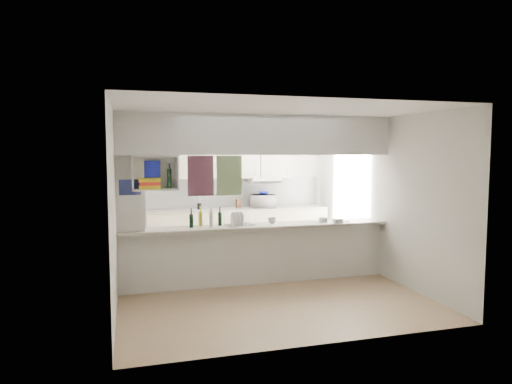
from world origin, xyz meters
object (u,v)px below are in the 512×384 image
object	(u,v)px
dish_rack	(240,220)
microwave	(263,201)
wine_bottles	(206,219)
bowl	(264,193)

from	to	relation	value
dish_rack	microwave	bearing A→B (deg)	53.27
microwave	wine_bottles	xyz separation A→B (m)	(-1.51, -2.03, -0.02)
microwave	dish_rack	xyz separation A→B (m)	(-0.99, -2.06, -0.04)
dish_rack	wine_bottles	size ratio (longest dim) A/B	0.91
bowl	wine_bottles	bearing A→B (deg)	-126.56
bowl	dish_rack	world-z (taller)	bowl
wine_bottles	dish_rack	bearing A→B (deg)	-3.84
dish_rack	bowl	bearing A→B (deg)	53.19
bowl	microwave	bearing A→B (deg)	-122.53
microwave	bowl	xyz separation A→B (m)	(0.01, 0.02, 0.16)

